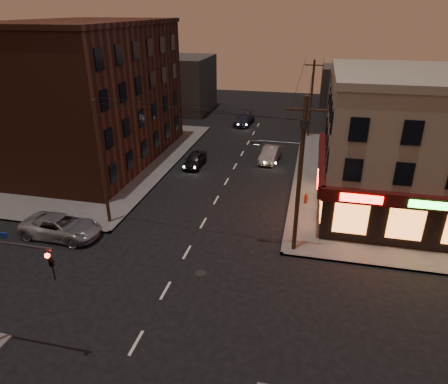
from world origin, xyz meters
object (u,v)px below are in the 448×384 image
(suv_cross, at_px, (61,227))
(sedan_far, at_px, (244,119))
(sedan_mid, at_px, (270,154))
(fire_hydrant, at_px, (306,198))
(sedan_near, at_px, (195,160))

(suv_cross, relative_size, sedan_far, 1.10)
(suv_cross, relative_size, sedan_mid, 1.24)
(sedan_mid, bearing_deg, suv_cross, -117.44)
(sedan_far, relative_size, fire_hydrant, 6.09)
(sedan_near, bearing_deg, suv_cross, -107.86)
(suv_cross, height_order, fire_hydrant, suv_cross)
(sedan_mid, xyz_separation_m, sedan_far, (-5.20, 13.57, -0.00))
(suv_cross, bearing_deg, sedan_mid, -32.25)
(suv_cross, bearing_deg, fire_hydrant, -60.01)
(suv_cross, height_order, sedan_far, suv_cross)
(sedan_near, distance_m, fire_hydrant, 12.94)
(suv_cross, height_order, sedan_mid, suv_cross)
(sedan_near, distance_m, sedan_mid, 7.87)
(sedan_near, distance_m, sedan_far, 16.84)
(sedan_mid, relative_size, sedan_far, 0.89)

